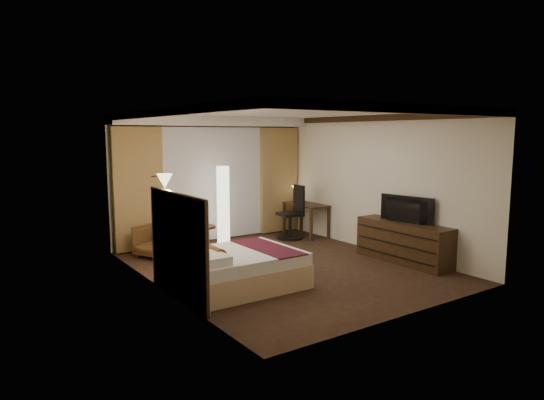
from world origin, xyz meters
TOP-DOWN VIEW (x-y plane):
  - floor at (0.00, 0.00)m, footprint 4.50×5.50m
  - ceiling at (0.00, 0.00)m, footprint 4.50×5.50m
  - back_wall at (0.00, 2.75)m, footprint 4.50×0.02m
  - left_wall at (-2.25, 0.00)m, footprint 0.02×5.50m
  - right_wall at (2.25, 0.00)m, footprint 0.02×5.50m
  - crown_molding at (0.00, 0.00)m, footprint 4.50×5.50m
  - soffit at (0.00, 2.50)m, footprint 4.50×0.50m
  - curtain_sheer at (0.00, 2.67)m, footprint 2.48×0.04m
  - curtain_left_drape at (-1.70, 2.61)m, footprint 1.00×0.14m
  - curtain_right_drape at (1.70, 2.61)m, footprint 1.00×0.14m
  - wall_sconce at (-2.09, 0.24)m, footprint 0.24×0.24m
  - bed at (-1.26, -0.49)m, footprint 1.86×1.45m
  - headboard at (-2.20, -0.49)m, footprint 0.12×1.75m
  - armchair at (-1.59, 1.95)m, footprint 0.85×0.87m
  - side_table at (-0.64, 1.88)m, footprint 0.46×0.46m
  - floor_lamp at (-0.05, 2.15)m, footprint 0.35×0.35m
  - desk at (1.95, 1.88)m, footprint 0.55×1.11m
  - desk_lamp at (1.95, 2.28)m, footprint 0.18×0.18m
  - office_chair at (1.46, 1.83)m, footprint 0.66×0.66m
  - dresser at (2.00, -0.94)m, footprint 0.50×1.90m
  - television at (1.97, -0.94)m, footprint 0.78×1.16m

SIDE VIEW (x-z plane):
  - floor at x=0.00m, z-range -0.01..0.01m
  - side_table at x=-0.64m, z-range 0.00..0.51m
  - bed at x=-1.26m, z-range 0.00..0.54m
  - armchair at x=-1.59m, z-range 0.00..0.69m
  - dresser at x=2.00m, z-range 0.00..0.74m
  - desk at x=1.95m, z-range 0.00..0.75m
  - office_chair at x=1.46m, z-range 0.00..1.21m
  - headboard at x=-2.20m, z-range 0.00..1.50m
  - floor_lamp at x=-0.05m, z-range 0.00..1.68m
  - desk_lamp at x=1.95m, z-range 0.75..1.09m
  - television at x=1.97m, z-range 0.98..1.12m
  - curtain_sheer at x=0.00m, z-range 0.02..2.48m
  - curtain_left_drape at x=-1.70m, z-range 0.02..2.48m
  - curtain_right_drape at x=1.70m, z-range 0.02..2.48m
  - back_wall at x=0.00m, z-range 0.00..2.70m
  - left_wall at x=-2.25m, z-range 0.00..2.70m
  - right_wall at x=2.25m, z-range 0.00..2.70m
  - wall_sconce at x=-2.09m, z-range 1.50..1.74m
  - soffit at x=0.00m, z-range 2.50..2.70m
  - crown_molding at x=0.00m, z-range 2.58..2.70m
  - ceiling at x=0.00m, z-range 2.70..2.71m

